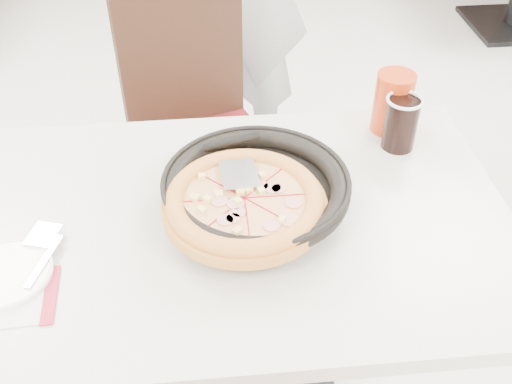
{
  "coord_description": "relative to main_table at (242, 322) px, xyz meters",
  "views": [
    {
      "loc": [
        -0.03,
        -0.95,
        1.64
      ],
      "look_at": [
        0.07,
        0.04,
        0.8
      ],
      "focal_mm": 42.0,
      "sensor_mm": 36.0,
      "label": 1
    }
  ],
  "objects": [
    {
      "name": "napkin",
      "position": [
        -0.45,
        -0.19,
        0.38
      ],
      "size": [
        0.15,
        0.15,
        0.0
      ],
      "primitive_type": "cube",
      "rotation": [
        0.0,
        0.0,
        0.05
      ],
      "color": "white",
      "rests_on": "main_table"
    },
    {
      "name": "side_plate",
      "position": [
        -0.47,
        -0.14,
        0.38
      ],
      "size": [
        0.2,
        0.2,
        0.01
      ],
      "primitive_type": "cylinder",
      "rotation": [
        0.0,
        0.0,
        -0.09
      ],
      "color": "white",
      "rests_on": "napkin"
    },
    {
      "name": "fork",
      "position": [
        -0.4,
        -0.11,
        0.39
      ],
      "size": [
        0.06,
        0.14,
        0.0
      ],
      "primitive_type": "cube",
      "rotation": [
        0.0,
        0.0,
        -0.3
      ],
      "color": "silver",
      "rests_on": "side_plate"
    },
    {
      "name": "pizza_server",
      "position": [
        0.0,
        0.03,
        0.47
      ],
      "size": [
        0.09,
        0.1,
        0.0
      ],
      "primitive_type": "cube",
      "rotation": [
        0.0,
        0.0,
        0.09
      ],
      "color": "silver",
      "rests_on": "pizza"
    },
    {
      "name": "trivet",
      "position": [
        0.03,
        0.03,
        0.39
      ],
      "size": [
        0.13,
        0.13,
        0.04
      ],
      "primitive_type": "cylinder",
      "rotation": [
        0.0,
        0.0,
        -0.09
      ],
      "color": "black",
      "rests_on": "main_table"
    },
    {
      "name": "cola_glass",
      "position": [
        0.42,
        0.22,
        0.44
      ],
      "size": [
        0.09,
        0.09,
        0.13
      ],
      "primitive_type": "cylinder",
      "rotation": [
        0.0,
        0.0,
        -0.09
      ],
      "color": "black",
      "rests_on": "main_table"
    },
    {
      "name": "pizza",
      "position": [
        0.01,
        -0.04,
        0.44
      ],
      "size": [
        0.37,
        0.37,
        0.02
      ],
      "primitive_type": "cylinder",
      "rotation": [
        0.0,
        0.0,
        -0.09
      ],
      "color": "#DD9144",
      "rests_on": "pizza_pan"
    },
    {
      "name": "red_cup",
      "position": [
        0.42,
        0.3,
        0.45
      ],
      "size": [
        0.11,
        0.11,
        0.16
      ],
      "primitive_type": "cylinder",
      "rotation": [
        0.0,
        0.0,
        -0.09
      ],
      "color": "#AF2E0E",
      "rests_on": "main_table"
    },
    {
      "name": "pizza_pan",
      "position": [
        0.04,
        0.02,
        0.42
      ],
      "size": [
        0.36,
        0.36,
        0.01
      ],
      "primitive_type": "cylinder",
      "rotation": [
        0.0,
        0.0,
        -0.09
      ],
      "color": "black",
      "rests_on": "trivet"
    },
    {
      "name": "main_table",
      "position": [
        0.0,
        0.0,
        0.0
      ],
      "size": [
        1.27,
        0.9,
        0.75
      ],
      "primitive_type": null,
      "rotation": [
        0.0,
        0.0,
        -0.09
      ],
      "color": "silver",
      "rests_on": "floor"
    },
    {
      "name": "chair_far",
      "position": [
        -0.06,
        0.64,
        0.1
      ],
      "size": [
        0.54,
        0.54,
        0.95
      ],
      "primitive_type": null,
      "rotation": [
        0.0,
        0.0,
        3.49
      ],
      "color": "black",
      "rests_on": "floor"
    }
  ]
}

